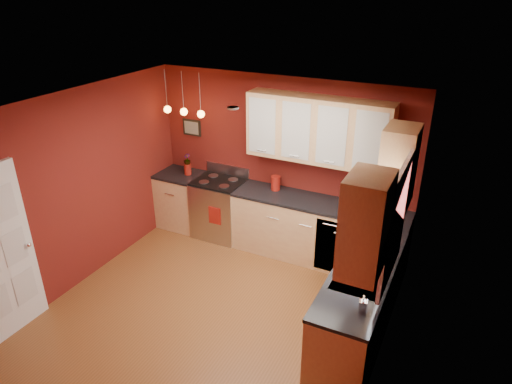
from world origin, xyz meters
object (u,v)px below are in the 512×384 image
at_px(gas_range, 220,208).
at_px(sink, 360,279).
at_px(red_canister, 276,183).
at_px(coffee_maker, 363,203).
at_px(soap_pump, 363,303).

xyz_separation_m(gas_range, sink, (2.62, -1.50, 0.43)).
distance_m(sink, red_canister, 2.35).
relative_size(coffee_maker, soap_pump, 1.53).
relative_size(gas_range, soap_pump, 6.47).
bearing_deg(gas_range, coffee_maker, 0.20).
distance_m(gas_range, red_canister, 1.08).
bearing_deg(coffee_maker, red_canister, 160.82).
bearing_deg(red_canister, coffee_maker, -4.69).
xyz_separation_m(gas_range, red_canister, (0.92, 0.12, 0.57)).
distance_m(gas_range, coffee_maker, 2.33).
height_order(gas_range, soap_pump, soap_pump).
relative_size(red_canister, soap_pump, 1.25).
relative_size(sink, red_canister, 3.27).
bearing_deg(gas_range, soap_pump, -36.14).
distance_m(gas_range, sink, 3.05).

